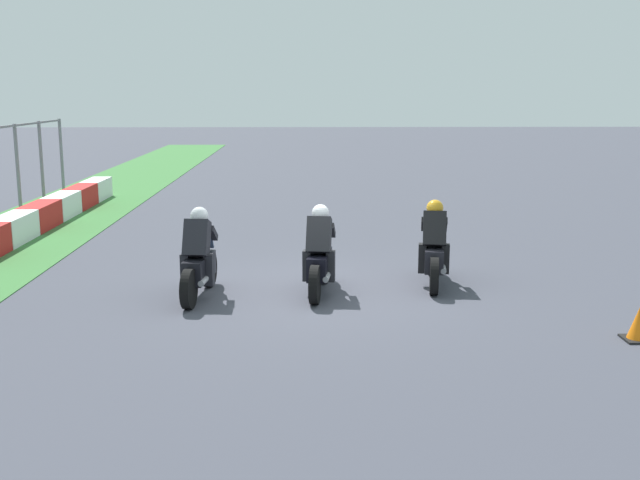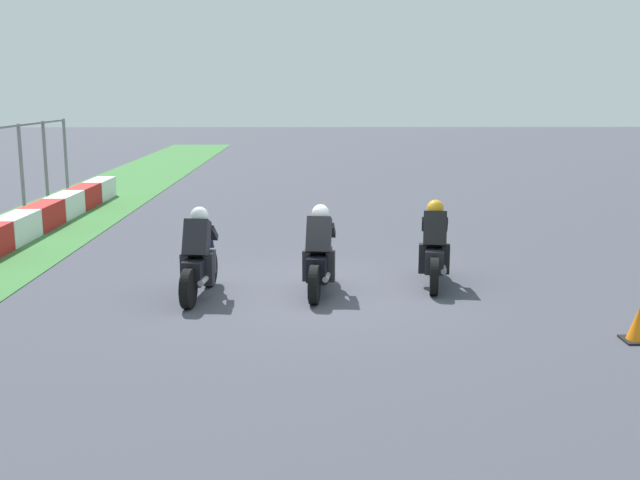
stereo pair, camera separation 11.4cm
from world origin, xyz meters
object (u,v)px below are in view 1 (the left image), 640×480
object	(u,v)px
rider_lane_b	(320,257)
rider_lane_c	(199,261)
traffic_cone	(639,325)
rider_lane_a	(434,250)

from	to	relation	value
rider_lane_b	rider_lane_c	bearing A→B (deg)	104.12
rider_lane_b	traffic_cone	bearing A→B (deg)	-113.35
rider_lane_c	traffic_cone	xyz separation A→B (m)	(-2.38, -6.37, -0.40)
rider_lane_b	rider_lane_c	xyz separation A→B (m)	(-0.23, 2.01, 0.00)
rider_lane_b	rider_lane_c	size ratio (longest dim) A/B	1.00
traffic_cone	rider_lane_a	bearing A→B (deg)	36.47
rider_lane_c	rider_lane_b	bearing A→B (deg)	-77.13
rider_lane_a	rider_lane_b	bearing A→B (deg)	113.07
rider_lane_a	traffic_cone	size ratio (longest dim) A/B	4.20
traffic_cone	rider_lane_b	bearing A→B (deg)	59.08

